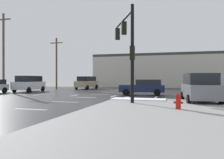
{
  "coord_description": "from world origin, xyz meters",
  "views": [
    {
      "loc": [
        7.5,
        -20.63,
        1.7
      ],
      "look_at": [
        -0.25,
        7.79,
        1.58
      ],
      "focal_mm": 36.07,
      "sensor_mm": 36.0,
      "label": 1
    }
  ],
  "objects_px": {
    "fire_hydrant": "(178,101)",
    "utility_pole_distant": "(56,62)",
    "traffic_signal_mast": "(127,41)",
    "sedan_navy": "(144,87)",
    "suv_white": "(29,83)",
    "suv_tan": "(87,82)",
    "sedan_green": "(196,85)",
    "utility_pole_far": "(3,51)",
    "suv_grey": "(200,87)"
  },
  "relations": [
    {
      "from": "suv_grey",
      "to": "sedan_navy",
      "type": "xyz_separation_m",
      "value": [
        -4.71,
        6.25,
        -0.24
      ]
    },
    {
      "from": "fire_hydrant",
      "to": "utility_pole_far",
      "type": "height_order",
      "value": "utility_pole_far"
    },
    {
      "from": "suv_grey",
      "to": "utility_pole_far",
      "type": "relative_size",
      "value": 0.47
    },
    {
      "from": "fire_hydrant",
      "to": "traffic_signal_mast",
      "type": "bearing_deg",
      "value": 134.08
    },
    {
      "from": "fire_hydrant",
      "to": "sedan_navy",
      "type": "xyz_separation_m",
      "value": [
        -3.17,
        10.99,
        0.32
      ]
    },
    {
      "from": "sedan_green",
      "to": "suv_grey",
      "type": "xyz_separation_m",
      "value": [
        -1.37,
        -17.42,
        0.24
      ]
    },
    {
      "from": "traffic_signal_mast",
      "to": "utility_pole_far",
      "type": "xyz_separation_m",
      "value": [
        -19.14,
        10.11,
        1.16
      ]
    },
    {
      "from": "sedan_green",
      "to": "utility_pole_distant",
      "type": "relative_size",
      "value": 0.54
    },
    {
      "from": "suv_tan",
      "to": "suv_grey",
      "type": "bearing_deg",
      "value": -132.52
    },
    {
      "from": "suv_tan",
      "to": "sedan_navy",
      "type": "height_order",
      "value": "suv_tan"
    },
    {
      "from": "fire_hydrant",
      "to": "suv_grey",
      "type": "xyz_separation_m",
      "value": [
        1.54,
        4.74,
        0.55
      ]
    },
    {
      "from": "fire_hydrant",
      "to": "utility_pole_distant",
      "type": "xyz_separation_m",
      "value": [
        -19.1,
        21.84,
        3.91
      ]
    },
    {
      "from": "sedan_navy",
      "to": "sedan_green",
      "type": "bearing_deg",
      "value": -123.29
    },
    {
      "from": "fire_hydrant",
      "to": "sedan_green",
      "type": "height_order",
      "value": "sedan_green"
    },
    {
      "from": "suv_tan",
      "to": "utility_pole_distant",
      "type": "height_order",
      "value": "utility_pole_distant"
    },
    {
      "from": "suv_white",
      "to": "utility_pole_distant",
      "type": "distance_m",
      "value": 9.38
    },
    {
      "from": "sedan_navy",
      "to": "utility_pole_distant",
      "type": "height_order",
      "value": "utility_pole_distant"
    },
    {
      "from": "suv_white",
      "to": "utility_pole_distant",
      "type": "xyz_separation_m",
      "value": [
        -0.95,
        8.71,
        3.36
      ]
    },
    {
      "from": "sedan_navy",
      "to": "suv_tan",
      "type": "bearing_deg",
      "value": -51.22
    },
    {
      "from": "sedan_green",
      "to": "utility_pole_far",
      "type": "xyz_separation_m",
      "value": [
        -25.43,
        -8.56,
        4.64
      ]
    },
    {
      "from": "suv_white",
      "to": "sedan_navy",
      "type": "bearing_deg",
      "value": 79.84
    },
    {
      "from": "suv_tan",
      "to": "utility_pole_far",
      "type": "relative_size",
      "value": 0.47
    },
    {
      "from": "sedan_green",
      "to": "suv_tan",
      "type": "relative_size",
      "value": 0.92
    },
    {
      "from": "traffic_signal_mast",
      "to": "suv_tan",
      "type": "xyz_separation_m",
      "value": [
        -10.48,
        18.78,
        -3.24
      ]
    },
    {
      "from": "sedan_green",
      "to": "suv_tan",
      "type": "xyz_separation_m",
      "value": [
        -16.77,
        0.1,
        0.24
      ]
    },
    {
      "from": "fire_hydrant",
      "to": "sedan_navy",
      "type": "relative_size",
      "value": 0.17
    },
    {
      "from": "traffic_signal_mast",
      "to": "fire_hydrant",
      "type": "height_order",
      "value": "traffic_signal_mast"
    },
    {
      "from": "utility_pole_far",
      "to": "fire_hydrant",
      "type": "bearing_deg",
      "value": -31.13
    },
    {
      "from": "suv_tan",
      "to": "utility_pole_far",
      "type": "bearing_deg",
      "value": 141.2
    },
    {
      "from": "suv_tan",
      "to": "traffic_signal_mast",
      "type": "bearing_deg",
      "value": -144.65
    },
    {
      "from": "sedan_green",
      "to": "utility_pole_far",
      "type": "distance_m",
      "value": 27.23
    },
    {
      "from": "sedan_green",
      "to": "suv_grey",
      "type": "relative_size",
      "value": 0.92
    },
    {
      "from": "fire_hydrant",
      "to": "utility_pole_distant",
      "type": "bearing_deg",
      "value": 131.17
    },
    {
      "from": "suv_tan",
      "to": "sedan_navy",
      "type": "xyz_separation_m",
      "value": [
        10.68,
        -11.27,
        -0.24
      ]
    },
    {
      "from": "traffic_signal_mast",
      "to": "suv_tan",
      "type": "distance_m",
      "value": 21.74
    },
    {
      "from": "suv_grey",
      "to": "utility_pole_far",
      "type": "bearing_deg",
      "value": 64.84
    },
    {
      "from": "suv_white",
      "to": "utility_pole_distant",
      "type": "relative_size",
      "value": 0.58
    },
    {
      "from": "utility_pole_distant",
      "to": "traffic_signal_mast",
      "type": "bearing_deg",
      "value": -49.41
    },
    {
      "from": "fire_hydrant",
      "to": "suv_white",
      "type": "bearing_deg",
      "value": 144.13
    },
    {
      "from": "sedan_green",
      "to": "suv_white",
      "type": "bearing_deg",
      "value": -68.51
    },
    {
      "from": "traffic_signal_mast",
      "to": "suv_tan",
      "type": "height_order",
      "value": "traffic_signal_mast"
    },
    {
      "from": "suv_tan",
      "to": "suv_grey",
      "type": "xyz_separation_m",
      "value": [
        15.39,
        -17.52,
        0.0
      ]
    },
    {
      "from": "suv_white",
      "to": "sedan_navy",
      "type": "relative_size",
      "value": 1.05
    },
    {
      "from": "suv_white",
      "to": "suv_grey",
      "type": "bearing_deg",
      "value": 64.88
    },
    {
      "from": "traffic_signal_mast",
      "to": "sedan_green",
      "type": "xyz_separation_m",
      "value": [
        6.29,
        18.67,
        -3.48
      ]
    },
    {
      "from": "traffic_signal_mast",
      "to": "sedan_navy",
      "type": "bearing_deg",
      "value": -27.58
    },
    {
      "from": "utility_pole_far",
      "to": "utility_pole_distant",
      "type": "height_order",
      "value": "utility_pole_far"
    },
    {
      "from": "traffic_signal_mast",
      "to": "fire_hydrant",
      "type": "bearing_deg",
      "value": -161.94
    },
    {
      "from": "traffic_signal_mast",
      "to": "utility_pole_distant",
      "type": "height_order",
      "value": "utility_pole_distant"
    },
    {
      "from": "suv_grey",
      "to": "sedan_green",
      "type": "bearing_deg",
      "value": -9.45
    }
  ]
}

